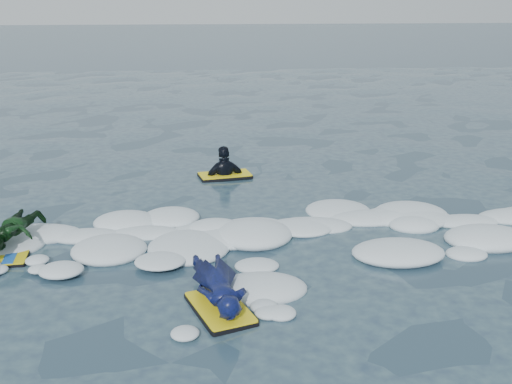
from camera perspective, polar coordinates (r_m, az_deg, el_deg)
The scene contains 5 objects.
ground at distance 8.09m, azimuth -7.06°, elevation -7.25°, with size 120.00×120.00×0.00m, color #1C3443.
foam_band at distance 9.04m, azimuth -6.86°, elevation -4.50°, with size 12.00×3.10×0.30m, color silver, non-canonical shape.
prone_woman_unit at distance 7.26m, azimuth -3.30°, elevation -8.47°, with size 0.82×1.56×0.38m.
prone_child_unit at distance 9.19m, azimuth -20.68°, elevation -3.61°, with size 0.85×1.29×0.46m.
waiting_rider_unit at distance 12.10m, azimuth -2.77°, elevation 0.79°, with size 1.06×0.72×1.45m.
Camera 1 is at (0.34, -7.34, 3.38)m, focal length 45.00 mm.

